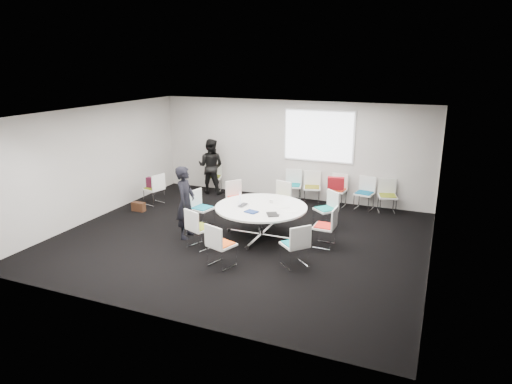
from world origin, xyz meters
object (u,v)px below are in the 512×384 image
at_px(cup, 271,201).
at_px(maroon_bag, 153,183).
at_px(chair_ring_g, 221,253).
at_px(chair_ring_e, 202,215).
at_px(person_main, 186,202).
at_px(chair_ring_f, 200,236).
at_px(chair_ring_c, 279,205).
at_px(brown_bag, 138,207).
at_px(chair_back_c, 337,196).
at_px(chair_back_b, 312,193).
at_px(chair_ring_a, 325,234).
at_px(chair_back_e, 387,202).
at_px(chair_ring_b, 326,216).
at_px(chair_spare_left, 155,195).
at_px(laptop, 245,205).
at_px(chair_ring_d, 237,205).
at_px(chair_back_d, 364,200).
at_px(person_back, 211,166).
at_px(chair_ring_h, 295,253).
at_px(conference_table, 261,215).
at_px(chair_back_a, 293,191).
at_px(chair_person_back, 214,183).

height_order(cup, maroon_bag, cup).
relative_size(chair_ring_g, maroon_bag, 2.20).
distance_m(chair_ring_e, person_main, 0.94).
height_order(chair_ring_f, person_main, person_main).
distance_m(chair_ring_c, brown_bag, 3.75).
bearing_deg(chair_ring_g, chair_back_c, 94.13).
bearing_deg(chair_back_b, chair_ring_a, 95.75).
bearing_deg(chair_back_e, chair_ring_e, 19.29).
distance_m(chair_back_b, person_main, 4.09).
relative_size(cup, maroon_bag, 0.22).
distance_m(cup, maroon_bag, 3.88).
bearing_deg(brown_bag, maroon_bag, 86.56).
height_order(chair_ring_b, cup, chair_ring_b).
distance_m(chair_ring_e, chair_spare_left, 2.30).
xyz_separation_m(chair_ring_a, chair_back_c, (-0.39, 2.89, 0.00)).
xyz_separation_m(chair_back_c, laptop, (-1.43, -3.03, 0.47)).
bearing_deg(chair_ring_d, chair_back_d, 155.92).
distance_m(chair_ring_f, person_back, 4.25).
xyz_separation_m(chair_ring_h, chair_back_b, (-0.82, 4.08, 0.00)).
distance_m(chair_ring_d, chair_back_d, 3.41).
bearing_deg(person_back, chair_ring_b, 152.06).
bearing_deg(conference_table, chair_back_c, 69.85).
relative_size(conference_table, chair_ring_f, 2.34).
relative_size(conference_table, person_back, 1.25).
height_order(chair_back_b, chair_back_c, same).
height_order(chair_ring_f, brown_bag, chair_ring_f).
bearing_deg(chair_spare_left, brown_bag, -170.65).
relative_size(conference_table, chair_back_b, 2.34).
distance_m(chair_ring_e, person_back, 2.93).
bearing_deg(chair_back_c, chair_back_e, -176.44).
bearing_deg(chair_ring_g, chair_ring_b, 83.95).
xyz_separation_m(chair_ring_c, cup, (0.24, -1.24, 0.50)).
height_order(chair_back_c, person_back, person_back).
relative_size(chair_ring_f, laptop, 2.88).
bearing_deg(chair_ring_b, brown_bag, 49.41).
relative_size(chair_ring_d, person_back, 0.53).
relative_size(chair_ring_h, maroon_bag, 2.20).
bearing_deg(chair_ring_c, chair_back_c, -116.62).
bearing_deg(chair_ring_c, chair_back_a, -72.30).
relative_size(chair_ring_h, brown_bag, 2.44).
distance_m(chair_ring_e, chair_back_c, 3.87).
relative_size(conference_table, chair_back_c, 2.34).
height_order(chair_ring_c, maroon_bag, chair_ring_c).
distance_m(chair_ring_b, person_main, 3.35).
xyz_separation_m(conference_table, chair_ring_g, (-0.14, -1.71, -0.24)).
height_order(chair_back_d, chair_person_back, same).
xyz_separation_m(chair_ring_c, chair_back_e, (2.53, 1.33, 0.00)).
xyz_separation_m(chair_ring_e, person_main, (0.03, -0.76, 0.55)).
bearing_deg(chair_ring_c, chair_ring_e, 58.53).
height_order(chair_ring_a, chair_back_b, same).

